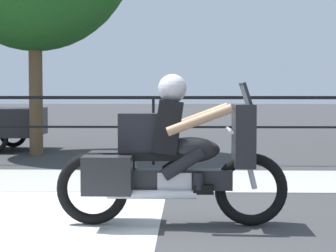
{
  "coord_description": "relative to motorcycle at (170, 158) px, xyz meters",
  "views": [
    {
      "loc": [
        0.63,
        -6.44,
        1.36
      ],
      "look_at": [
        0.39,
        1.38,
        0.94
      ],
      "focal_mm": 70.0,
      "sensor_mm": 36.0,
      "label": 1
    }
  ],
  "objects": [
    {
      "name": "ground_plane",
      "position": [
        -0.46,
        -0.1,
        -0.69
      ],
      "size": [
        120.0,
        120.0,
        0.0
      ],
      "primitive_type": "plane",
      "color": "#38383A"
    },
    {
      "name": "sidewalk_band",
      "position": [
        -0.46,
        3.3,
        -0.68
      ],
      "size": [
        44.0,
        2.4,
        0.01
      ],
      "primitive_type": "cube",
      "color": "#A8A59E",
      "rests_on": "ground"
    },
    {
      "name": "crosswalk_band",
      "position": [
        -1.45,
        -0.3,
        -0.68
      ],
      "size": [
        2.68,
        6.0,
        0.01
      ],
      "primitive_type": "cube",
      "color": "silver",
      "rests_on": "ground"
    },
    {
      "name": "fence_railing",
      "position": [
        -0.46,
        5.39,
        0.3
      ],
      "size": [
        36.0,
        0.05,
        1.26
      ],
      "color": "black",
      "rests_on": "ground"
    },
    {
      "name": "motorcycle",
      "position": [
        0.0,
        0.0,
        0.0
      ],
      "size": [
        2.33,
        0.76,
        1.53
      ],
      "rotation": [
        0.0,
        0.0,
        -0.06
      ],
      "color": "black",
      "rests_on": "ground"
    }
  ]
}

